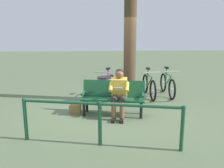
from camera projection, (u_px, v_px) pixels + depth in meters
ground_plane at (109, 113)px, 6.31m from camera, size 40.00×40.00×0.00m
bench at (113, 95)px, 6.16m from camera, size 1.66×0.78×0.87m
person_reading at (119, 91)px, 5.95m from camera, size 0.54×0.81×1.20m
handbag at (75, 109)px, 6.29m from camera, size 0.32×0.18×0.24m
tree_trunk at (130, 46)px, 7.05m from camera, size 0.36×0.36×3.36m
litter_bin at (104, 90)px, 7.15m from camera, size 0.42×0.42×0.79m
bicycle_purple at (167, 85)px, 8.00m from camera, size 0.48×1.68×0.94m
bicycle_red at (149, 86)px, 7.83m from camera, size 0.48×1.68×0.94m
bicycle_green at (125, 85)px, 7.94m from camera, size 0.52×1.66×0.94m
bicycle_blue at (107, 86)px, 7.81m from camera, size 0.71×1.59×0.94m
railing_fence at (100, 115)px, 4.44m from camera, size 2.97×0.76×0.85m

